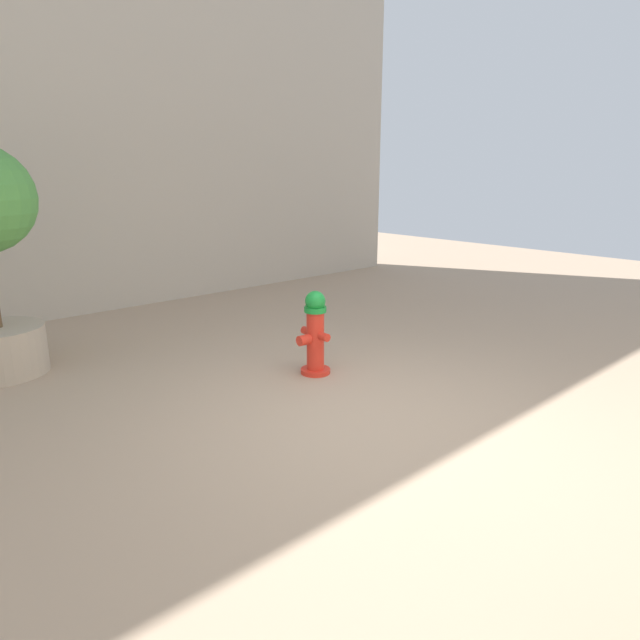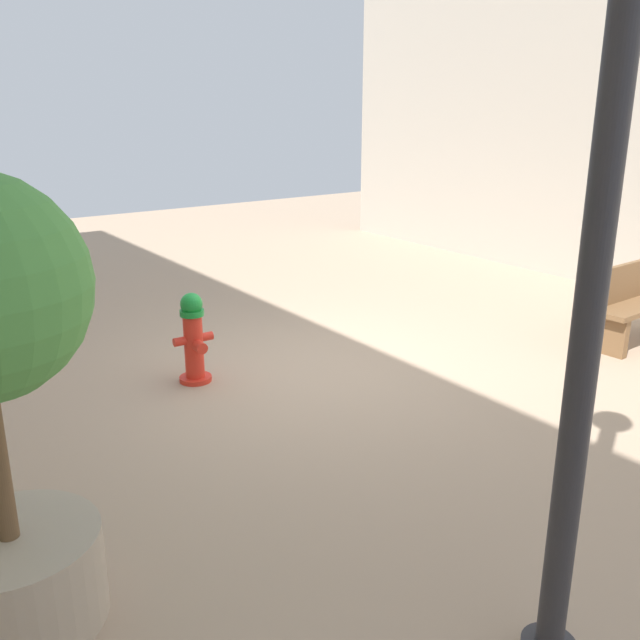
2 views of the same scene
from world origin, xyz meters
TOP-DOWN VIEW (x-y plane):
  - ground_plane at (0.00, 0.00)m, footprint 23.40×23.40m
  - fire_hydrant at (1.23, -0.47)m, footprint 0.42×0.39m
  - bench_near at (-3.56, 1.44)m, footprint 1.56×0.51m
  - street_lamp at (1.42, 4.01)m, footprint 0.36×0.36m

SIDE VIEW (x-z plane):
  - ground_plane at x=0.00m, z-range 0.00..0.00m
  - fire_hydrant at x=1.23m, z-range 0.00..0.94m
  - bench_near at x=-3.56m, z-range 0.01..0.96m
  - street_lamp at x=1.42m, z-range 0.50..4.82m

